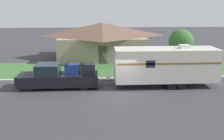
# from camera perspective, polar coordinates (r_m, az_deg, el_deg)

# --- Properties ---
(ground_plane) EXTENTS (120.00, 120.00, 0.00)m
(ground_plane) POSITION_cam_1_polar(r_m,az_deg,el_deg) (19.00, 1.83, -5.31)
(ground_plane) COLOR #38383D
(curb_strip) EXTENTS (80.00, 0.30, 0.14)m
(curb_strip) POSITION_cam_1_polar(r_m,az_deg,el_deg) (22.53, 0.97, -1.92)
(curb_strip) COLOR beige
(curb_strip) RESTS_ON ground_plane
(lawn_strip) EXTENTS (80.00, 7.00, 0.03)m
(lawn_strip) POSITION_cam_1_polar(r_m,az_deg,el_deg) (26.06, 0.35, 0.22)
(lawn_strip) COLOR #3D6B33
(lawn_strip) RESTS_ON ground_plane
(house_across_street) EXTENTS (11.23, 8.60, 4.40)m
(house_across_street) POSITION_cam_1_polar(r_m,az_deg,el_deg) (31.89, -2.30, 6.98)
(house_across_street) COLOR gray
(house_across_street) RESTS_ON ground_plane
(pickup_truck) EXTENTS (6.45, 1.99, 2.06)m
(pickup_truck) POSITION_cam_1_polar(r_m,az_deg,el_deg) (20.45, -12.07, -1.53)
(pickup_truck) COLOR black
(pickup_truck) RESTS_ON ground_plane
(travel_trailer) EXTENTS (9.41, 2.45, 3.40)m
(travel_trailer) POSITION_cam_1_polar(r_m,az_deg,el_deg) (20.74, 12.13, 1.26)
(travel_trailer) COLOR black
(travel_trailer) RESTS_ON ground_plane
(mailbox) EXTENTS (0.48, 0.20, 1.37)m
(mailbox) POSITION_cam_1_polar(r_m,az_deg,el_deg) (23.61, 6.28, 1.20)
(mailbox) COLOR brown
(mailbox) RESTS_ON ground_plane
(tree_in_yard) EXTENTS (2.43, 2.43, 4.22)m
(tree_in_yard) POSITION_cam_1_polar(r_m,az_deg,el_deg) (25.84, 15.49, 6.29)
(tree_in_yard) COLOR brown
(tree_in_yard) RESTS_ON ground_plane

